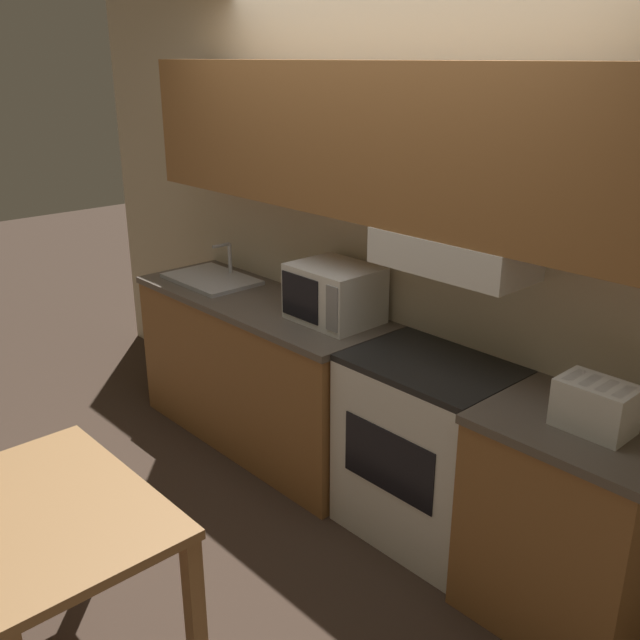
% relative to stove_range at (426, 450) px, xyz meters
% --- Properties ---
extents(ground_plane, '(16.00, 16.00, 0.00)m').
position_rel_stove_range_xyz_m(ground_plane, '(-0.49, 0.27, -0.45)').
color(ground_plane, '#3D2D23').
extents(wall_back, '(5.55, 0.38, 2.55)m').
position_rel_stove_range_xyz_m(wall_back, '(-0.48, 0.20, 1.09)').
color(wall_back, beige).
rests_on(wall_back, ground_plane).
extents(lower_counter_main, '(1.70, 0.59, 0.89)m').
position_rel_stove_range_xyz_m(lower_counter_main, '(-1.23, -0.02, 0.00)').
color(lower_counter_main, '#936033').
rests_on(lower_counter_main, ground_plane).
extents(lower_counter_right_stub, '(0.72, 0.59, 0.89)m').
position_rel_stove_range_xyz_m(lower_counter_right_stub, '(0.74, -0.02, 0.00)').
color(lower_counter_right_stub, '#936033').
rests_on(lower_counter_right_stub, ground_plane).
extents(stove_range, '(0.74, 0.54, 0.89)m').
position_rel_stove_range_xyz_m(stove_range, '(0.00, 0.00, 0.00)').
color(stove_range, white).
rests_on(stove_range, ground_plane).
extents(microwave, '(0.43, 0.35, 0.29)m').
position_rel_stove_range_xyz_m(microwave, '(-0.69, 0.06, 0.59)').
color(microwave, white).
rests_on(microwave, lower_counter_main).
extents(toaster, '(0.28, 0.18, 0.18)m').
position_rel_stove_range_xyz_m(toaster, '(0.78, -0.04, 0.54)').
color(toaster, white).
rests_on(toaster, lower_counter_right_stub).
extents(sink_basin, '(0.56, 0.38, 0.22)m').
position_rel_stove_range_xyz_m(sink_basin, '(-1.69, -0.02, 0.46)').
color(sink_basin, '#B7BABF').
rests_on(sink_basin, lower_counter_main).
extents(dining_table, '(0.95, 0.66, 0.73)m').
position_rel_stove_range_xyz_m(dining_table, '(-0.34, -1.64, 0.17)').
color(dining_table, '#9E7042').
rests_on(dining_table, ground_plane).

